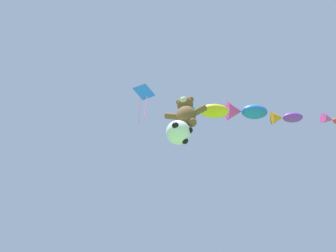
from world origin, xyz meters
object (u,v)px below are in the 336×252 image
at_px(soccer_ball_kite, 178,132).
at_px(diamond_kite, 144,94).
at_px(fish_kite_violet, 285,118).
at_px(teddy_bear_kite, 186,112).
at_px(fish_kite_cobalt, 245,112).
at_px(fish_kite_goldfin, 203,111).
at_px(fish_kite_crimson, 335,120).

relative_size(soccer_ball_kite, diamond_kite, 0.35).
bearing_deg(diamond_kite, fish_kite_violet, 13.45).
height_order(teddy_bear_kite, fish_kite_cobalt, fish_kite_cobalt).
xyz_separation_m(fish_kite_goldfin, diamond_kite, (-3.25, -0.22, 2.35)).
xyz_separation_m(fish_kite_crimson, diamond_kite, (-9.60, -2.37, 2.71)).
bearing_deg(diamond_kite, teddy_bear_kite, -23.34).
distance_m(fish_kite_violet, fish_kite_crimson, 2.48).
bearing_deg(teddy_bear_kite, fish_kite_cobalt, 41.70).
bearing_deg(fish_kite_violet, soccer_ball_kite, -150.79).
bearing_deg(fish_kite_cobalt, fish_kite_goldfin, -152.39).
height_order(fish_kite_cobalt, fish_kite_violet, fish_kite_cobalt).
relative_size(fish_kite_violet, fish_kite_crimson, 1.04).
distance_m(fish_kite_goldfin, fish_kite_crimson, 6.71).
bearing_deg(fish_kite_violet, fish_kite_crimson, 15.11).
height_order(fish_kite_goldfin, diamond_kite, diamond_kite).
distance_m(fish_kite_goldfin, fish_kite_cobalt, 2.39).
relative_size(teddy_bear_kite, fish_kite_goldfin, 0.82).
distance_m(teddy_bear_kite, fish_kite_goldfin, 2.12).
xyz_separation_m(fish_kite_goldfin, fish_kite_crimson, (6.35, 2.14, -0.36)).
height_order(soccer_ball_kite, fish_kite_crimson, fish_kite_crimson).
relative_size(fish_kite_goldfin, fish_kite_violet, 1.45).
bearing_deg(fish_kite_crimson, diamond_kite, -166.14).
bearing_deg(fish_kite_crimson, soccer_ball_kite, -155.02).
relative_size(soccer_ball_kite, fish_kite_crimson, 0.73).
xyz_separation_m(soccer_ball_kite, diamond_kite, (-2.22, 1.07, 5.06)).
height_order(teddy_bear_kite, fish_kite_crimson, fish_kite_crimson).
bearing_deg(soccer_ball_kite, diamond_kite, 154.21).
bearing_deg(soccer_ball_kite, teddy_bear_kite, -7.23).
xyz_separation_m(soccer_ball_kite, fish_kite_cobalt, (3.09, 2.37, 3.23)).
relative_size(fish_kite_cobalt, fish_kite_crimson, 1.45).
height_order(fish_kite_violet, fish_kite_crimson, fish_kite_violet).
bearing_deg(diamond_kite, fish_kite_crimson, 13.86).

